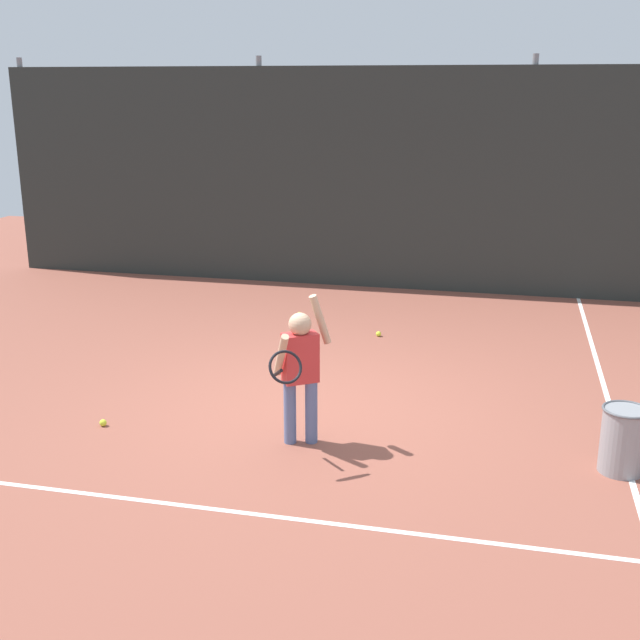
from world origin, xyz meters
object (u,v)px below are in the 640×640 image
ball_hopper (623,439)px  tennis_ball_2 (379,334)px  tennis_player (300,366)px  tennis_ball_0 (103,423)px  tennis_ball_3 (299,314)px

ball_hopper → tennis_ball_2: (-2.54, 3.21, -0.26)m
tennis_player → tennis_ball_0: tennis_player is taller
tennis_player → ball_hopper: 2.75m
tennis_ball_0 → tennis_ball_3: size_ratio=1.00×
ball_hopper → tennis_ball_3: bearing=134.3°
tennis_player → tennis_ball_2: 3.36m
tennis_ball_0 → tennis_ball_2: (2.08, 3.35, 0.00)m
tennis_player → ball_hopper: size_ratio=2.40×
tennis_player → tennis_ball_3: size_ratio=20.46×
ball_hopper → tennis_ball_0: size_ratio=8.52×
tennis_ball_2 → tennis_ball_3: (-1.20, 0.63, 0.00)m
tennis_player → tennis_ball_2: size_ratio=20.46×
tennis_ball_3 → tennis_player: bearing=-75.3°
tennis_ball_2 → tennis_ball_3: 1.36m
tennis_player → ball_hopper: tennis_player is taller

